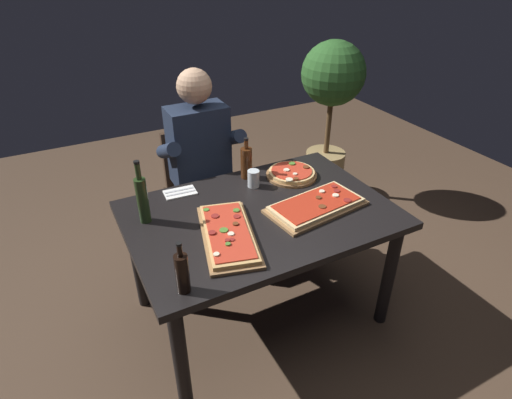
% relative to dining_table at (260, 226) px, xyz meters
% --- Properties ---
extents(ground_plane, '(6.40, 6.40, 0.00)m').
position_rel_dining_table_xyz_m(ground_plane, '(0.00, 0.00, -0.64)').
color(ground_plane, '#4C3828').
extents(dining_table, '(1.40, 0.96, 0.74)m').
position_rel_dining_table_xyz_m(dining_table, '(0.00, 0.00, 0.00)').
color(dining_table, black).
rests_on(dining_table, ground_plane).
extents(pizza_rectangular_front, '(0.57, 0.34, 0.05)m').
position_rel_dining_table_xyz_m(pizza_rectangular_front, '(0.29, -0.11, 0.11)').
color(pizza_rectangular_front, olive).
rests_on(pizza_rectangular_front, dining_table).
extents(pizza_rectangular_left, '(0.38, 0.60, 0.05)m').
position_rel_dining_table_xyz_m(pizza_rectangular_left, '(-0.25, -0.13, 0.12)').
color(pizza_rectangular_left, olive).
rests_on(pizza_rectangular_left, dining_table).
extents(pizza_round_far, '(0.31, 0.31, 0.05)m').
position_rel_dining_table_xyz_m(pizza_round_far, '(0.36, 0.27, 0.12)').
color(pizza_round_far, brown).
rests_on(pizza_round_far, dining_table).
extents(wine_bottle_dark, '(0.06, 0.06, 0.25)m').
position_rel_dining_table_xyz_m(wine_bottle_dark, '(-0.56, -0.38, 0.19)').
color(wine_bottle_dark, black).
rests_on(wine_bottle_dark, dining_table).
extents(oil_bottle_amber, '(0.07, 0.07, 0.26)m').
position_rel_dining_table_xyz_m(oil_bottle_amber, '(0.11, 0.38, 0.20)').
color(oil_bottle_amber, '#47230F').
rests_on(oil_bottle_amber, dining_table).
extents(vinegar_bottle_green, '(0.06, 0.06, 0.34)m').
position_rel_dining_table_xyz_m(vinegar_bottle_green, '(-0.57, 0.20, 0.23)').
color(vinegar_bottle_green, '#233819').
rests_on(vinegar_bottle_green, dining_table).
extents(tumbler_near_camera, '(0.07, 0.07, 0.10)m').
position_rel_dining_table_xyz_m(tumbler_near_camera, '(0.09, 0.26, 0.15)').
color(tumbler_near_camera, silver).
rests_on(tumbler_near_camera, dining_table).
extents(napkin_cutlery_set, '(0.19, 0.12, 0.01)m').
position_rel_dining_table_xyz_m(napkin_cutlery_set, '(-0.32, 0.39, 0.10)').
color(napkin_cutlery_set, white).
rests_on(napkin_cutlery_set, dining_table).
extents(diner_chair, '(0.44, 0.44, 0.87)m').
position_rel_dining_table_xyz_m(diner_chair, '(-0.05, 0.86, -0.16)').
color(diner_chair, '#3D2B1E').
rests_on(diner_chair, ground_plane).
extents(seated_diner, '(0.53, 0.41, 1.33)m').
position_rel_dining_table_xyz_m(seated_diner, '(-0.05, 0.74, 0.10)').
color(seated_diner, '#23232D').
rests_on(seated_diner, ground_plane).
extents(potted_plant_corner, '(0.51, 0.51, 1.34)m').
position_rel_dining_table_xyz_m(potted_plant_corner, '(1.21, 1.05, 0.21)').
color(potted_plant_corner, tan).
rests_on(potted_plant_corner, ground_plane).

